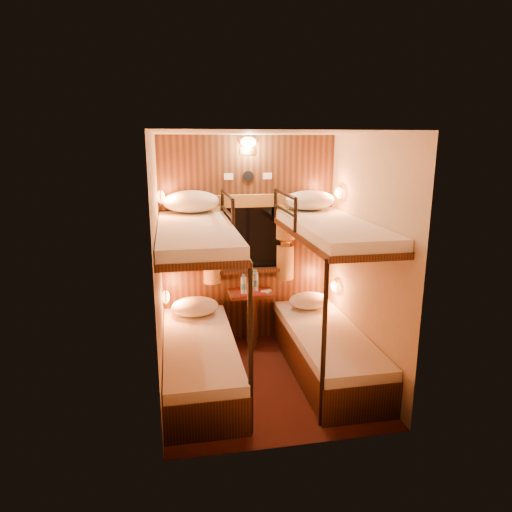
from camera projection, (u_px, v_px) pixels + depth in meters
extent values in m
plane|color=#3A1A0F|center=(266.00, 379.00, 4.59)|extent=(2.10, 2.10, 0.00)
plane|color=silver|center=(267.00, 133.00, 4.00)|extent=(2.10, 2.10, 0.00)
plane|color=#C6B293|center=(248.00, 241.00, 5.30)|extent=(2.40, 0.00, 2.40)
plane|color=#C6B293|center=(296.00, 302.00, 3.29)|extent=(2.40, 0.00, 2.40)
plane|color=#C6B293|center=(158.00, 270.00, 4.12)|extent=(0.00, 2.40, 2.40)
plane|color=#C6B293|center=(366.00, 260.00, 4.47)|extent=(0.00, 2.40, 2.40)
cube|color=black|center=(248.00, 242.00, 5.28)|extent=(2.00, 0.03, 2.40)
cube|color=black|center=(200.00, 366.00, 4.49)|extent=(0.70, 1.90, 0.35)
cube|color=white|center=(199.00, 345.00, 4.44)|extent=(0.68, 1.88, 0.10)
cube|color=black|center=(196.00, 240.00, 4.19)|extent=(0.70, 1.90, 0.06)
cube|color=white|center=(196.00, 231.00, 4.17)|extent=(0.68, 1.88, 0.10)
cylinder|color=black|center=(251.00, 352.00, 3.57)|extent=(0.04, 0.04, 1.45)
cylinder|color=black|center=(223.00, 205.00, 5.04)|extent=(0.04, 0.04, 0.32)
cylinder|color=black|center=(233.00, 218.00, 4.23)|extent=(0.04, 0.04, 0.32)
cylinder|color=black|center=(227.00, 195.00, 4.60)|extent=(0.04, 0.85, 0.04)
cylinder|color=black|center=(227.00, 212.00, 4.64)|extent=(0.03, 0.85, 0.03)
cube|color=black|center=(326.00, 355.00, 4.73)|extent=(0.70, 1.90, 0.35)
cube|color=white|center=(327.00, 335.00, 4.67)|extent=(0.68, 1.88, 0.10)
cube|color=black|center=(331.00, 234.00, 4.42)|extent=(0.70, 1.90, 0.06)
cube|color=white|center=(331.00, 226.00, 4.40)|extent=(0.68, 1.88, 0.10)
cylinder|color=black|center=(324.00, 346.00, 3.67)|extent=(0.04, 0.04, 1.45)
cylinder|color=black|center=(275.00, 204.00, 5.15)|extent=(0.04, 0.04, 0.32)
cylinder|color=black|center=(295.00, 216.00, 4.34)|extent=(0.04, 0.04, 0.32)
cylinder|color=black|center=(285.00, 194.00, 4.70)|extent=(0.04, 0.85, 0.04)
cylinder|color=black|center=(285.00, 210.00, 4.75)|extent=(0.03, 0.85, 0.03)
cube|color=black|center=(248.00, 238.00, 5.25)|extent=(0.98, 0.02, 0.78)
cube|color=black|center=(249.00, 238.00, 5.24)|extent=(0.90, 0.01, 0.70)
cube|color=black|center=(249.00, 270.00, 5.30)|extent=(1.00, 0.12, 0.04)
cube|color=olive|center=(249.00, 201.00, 5.11)|extent=(1.10, 0.06, 0.14)
cylinder|color=olive|center=(211.00, 224.00, 5.09)|extent=(0.22, 0.22, 0.40)
cylinder|color=olive|center=(212.00, 244.00, 5.14)|extent=(0.11, 0.11, 0.12)
cylinder|color=olive|center=(212.00, 266.00, 5.20)|extent=(0.20, 0.20, 0.40)
torus|color=#C7833A|center=(212.00, 244.00, 5.14)|extent=(0.14, 0.14, 0.02)
cylinder|color=olive|center=(286.00, 222.00, 5.24)|extent=(0.22, 0.22, 0.40)
cylinder|color=olive|center=(285.00, 241.00, 5.30)|extent=(0.11, 0.11, 0.12)
cylinder|color=olive|center=(285.00, 262.00, 5.36)|extent=(0.20, 0.20, 0.40)
torus|color=#C7833A|center=(285.00, 241.00, 5.30)|extent=(0.14, 0.14, 0.02)
cylinder|color=black|center=(248.00, 176.00, 5.08)|extent=(0.12, 0.02, 0.12)
cube|color=silver|center=(229.00, 177.00, 5.04)|extent=(0.10, 0.01, 0.07)
cube|color=silver|center=(267.00, 176.00, 5.12)|extent=(0.10, 0.01, 0.07)
cube|color=#C7833A|center=(248.00, 151.00, 5.02)|extent=(0.18, 0.01, 0.08)
ellipsoid|color=#FFCC8C|center=(248.00, 142.00, 4.97)|extent=(0.18, 0.09, 0.11)
ellipsoid|color=orange|center=(166.00, 297.00, 4.91)|extent=(0.08, 0.20, 0.13)
torus|color=#C7833A|center=(166.00, 297.00, 4.91)|extent=(0.02, 0.17, 0.17)
ellipsoid|color=orange|center=(161.00, 197.00, 4.65)|extent=(0.08, 0.20, 0.13)
torus|color=#C7833A|center=(161.00, 197.00, 4.65)|extent=(0.02, 0.17, 0.17)
ellipsoid|color=orange|center=(335.00, 287.00, 5.26)|extent=(0.08, 0.20, 0.13)
torus|color=#C7833A|center=(335.00, 287.00, 5.26)|extent=(0.02, 0.17, 0.17)
ellipsoid|color=orange|center=(339.00, 193.00, 4.99)|extent=(0.08, 0.20, 0.13)
torus|color=#C7833A|center=(339.00, 193.00, 4.99)|extent=(0.02, 0.17, 0.17)
cube|color=#512312|center=(251.00, 293.00, 5.24)|extent=(0.50, 0.34, 0.04)
cube|color=black|center=(251.00, 320.00, 5.32)|extent=(0.08, 0.30, 0.61)
cube|color=maroon|center=(251.00, 291.00, 5.24)|extent=(0.30, 0.34, 0.01)
cylinder|color=#99BFE5|center=(244.00, 286.00, 5.15)|extent=(0.06, 0.06, 0.19)
cylinder|color=teal|center=(244.00, 286.00, 5.15)|extent=(0.07, 0.07, 0.07)
cylinder|color=teal|center=(243.00, 276.00, 5.12)|extent=(0.03, 0.03, 0.03)
cylinder|color=#99BFE5|center=(255.00, 282.00, 5.24)|extent=(0.07, 0.07, 0.22)
cylinder|color=teal|center=(255.00, 283.00, 5.24)|extent=(0.07, 0.07, 0.08)
cylinder|color=teal|center=(255.00, 271.00, 5.20)|extent=(0.04, 0.04, 0.03)
cube|color=silver|center=(265.00, 292.00, 5.23)|extent=(0.11, 0.10, 0.01)
cube|color=silver|center=(268.00, 290.00, 5.27)|extent=(0.08, 0.07, 0.01)
ellipsoid|color=silver|center=(195.00, 307.00, 5.03)|extent=(0.52, 0.37, 0.20)
ellipsoid|color=silver|center=(309.00, 301.00, 5.25)|extent=(0.47, 0.33, 0.18)
ellipsoid|color=silver|center=(191.00, 202.00, 4.84)|extent=(0.60, 0.43, 0.24)
ellipsoid|color=silver|center=(310.00, 200.00, 5.03)|extent=(0.55, 0.40, 0.22)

